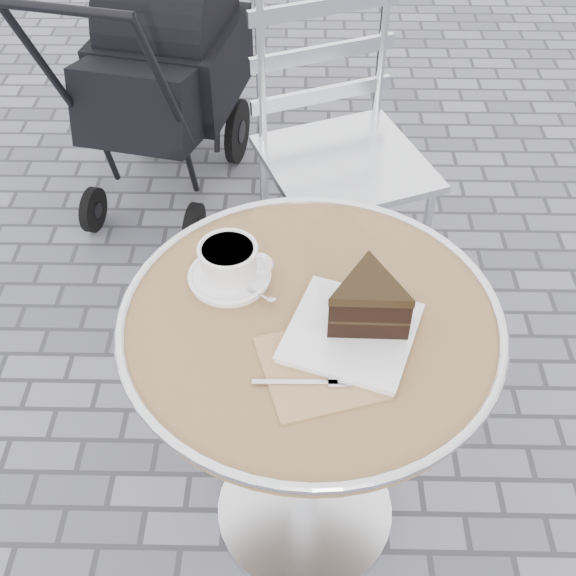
{
  "coord_description": "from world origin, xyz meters",
  "views": [
    {
      "loc": [
        -0.03,
        -0.91,
        1.71
      ],
      "look_at": [
        -0.04,
        0.03,
        0.78
      ],
      "focal_mm": 45.0,
      "sensor_mm": 36.0,
      "label": 1
    }
  ],
  "objects_px": {
    "bistro_chair": "(332,115)",
    "cappuccino_set": "(230,265)",
    "cafe_table": "(309,373)",
    "baby_stroller": "(164,85)",
    "cake_plate_set": "(364,311)"
  },
  "relations": [
    {
      "from": "cafe_table",
      "to": "baby_stroller",
      "type": "height_order",
      "value": "baby_stroller"
    },
    {
      "from": "cafe_table",
      "to": "bistro_chair",
      "type": "relative_size",
      "value": 0.76
    },
    {
      "from": "cappuccino_set",
      "to": "bistro_chair",
      "type": "xyz_separation_m",
      "value": [
        0.22,
        0.82,
        -0.17
      ]
    },
    {
      "from": "cake_plate_set",
      "to": "bistro_chair",
      "type": "distance_m",
      "value": 0.97
    },
    {
      "from": "cake_plate_set",
      "to": "baby_stroller",
      "type": "xyz_separation_m",
      "value": [
        -0.6,
        1.43,
        -0.36
      ]
    },
    {
      "from": "bistro_chair",
      "to": "cafe_table",
      "type": "bearing_deg",
      "value": -116.21
    },
    {
      "from": "cafe_table",
      "to": "cake_plate_set",
      "type": "bearing_deg",
      "value": -19.04
    },
    {
      "from": "bistro_chair",
      "to": "baby_stroller",
      "type": "relative_size",
      "value": 1.0
    },
    {
      "from": "cappuccino_set",
      "to": "bistro_chair",
      "type": "distance_m",
      "value": 0.86
    },
    {
      "from": "cafe_table",
      "to": "bistro_chair",
      "type": "xyz_separation_m",
      "value": [
        0.07,
        0.92,
        0.03
      ]
    },
    {
      "from": "bistro_chair",
      "to": "cappuccino_set",
      "type": "bearing_deg",
      "value": -127.27
    },
    {
      "from": "cappuccino_set",
      "to": "cafe_table",
      "type": "bearing_deg",
      "value": -28.41
    },
    {
      "from": "cafe_table",
      "to": "cappuccino_set",
      "type": "distance_m",
      "value": 0.27
    },
    {
      "from": "cappuccino_set",
      "to": "baby_stroller",
      "type": "bearing_deg",
      "value": 109.17
    },
    {
      "from": "cake_plate_set",
      "to": "baby_stroller",
      "type": "height_order",
      "value": "baby_stroller"
    }
  ]
}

